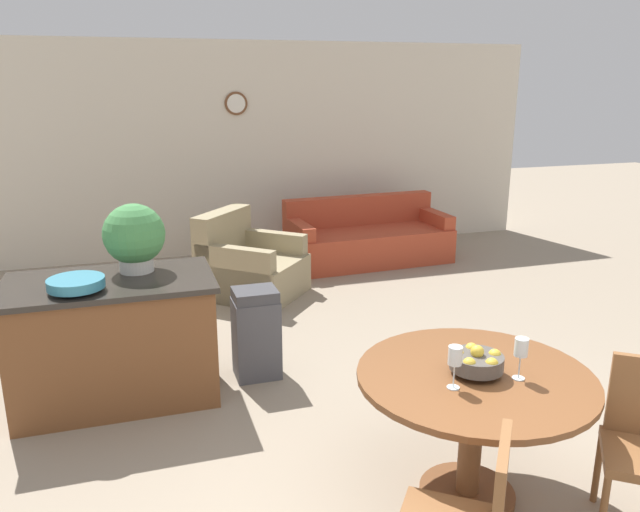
# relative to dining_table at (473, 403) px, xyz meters

# --- Properties ---
(wall_back) EXTENTS (8.00, 0.09, 2.70)m
(wall_back) POSITION_rel_dining_table_xyz_m (-0.17, 5.45, 0.77)
(wall_back) COLOR beige
(wall_back) RESTS_ON ground_plane
(dining_table) EXTENTS (1.25, 1.25, 0.75)m
(dining_table) POSITION_rel_dining_table_xyz_m (0.00, 0.00, 0.00)
(dining_table) COLOR brown
(dining_table) RESTS_ON ground_plane
(fruit_bowl) EXTENTS (0.28, 0.28, 0.16)m
(fruit_bowl) POSITION_rel_dining_table_xyz_m (-0.00, -0.00, 0.24)
(fruit_bowl) COLOR #4C4742
(fruit_bowl) RESTS_ON dining_table
(wine_glass_left) EXTENTS (0.07, 0.07, 0.22)m
(wine_glass_left) POSITION_rel_dining_table_xyz_m (-0.19, -0.10, 0.34)
(wine_glass_left) COLOR silver
(wine_glass_left) RESTS_ON dining_table
(wine_glass_right) EXTENTS (0.07, 0.07, 0.22)m
(wine_glass_right) POSITION_rel_dining_table_xyz_m (0.18, -0.11, 0.34)
(wine_glass_right) COLOR silver
(wine_glass_right) RESTS_ON dining_table
(kitchen_island) EXTENTS (1.42, 0.81, 0.90)m
(kitchen_island) POSITION_rel_dining_table_xyz_m (-1.84, 1.75, -0.13)
(kitchen_island) COLOR brown
(kitchen_island) RESTS_ON ground_plane
(teal_bowl) EXTENTS (0.36, 0.36, 0.09)m
(teal_bowl) POSITION_rel_dining_table_xyz_m (-2.03, 1.56, 0.38)
(teal_bowl) COLOR teal
(teal_bowl) RESTS_ON kitchen_island
(potted_plant) EXTENTS (0.44, 0.44, 0.49)m
(potted_plant) POSITION_rel_dining_table_xyz_m (-1.64, 1.90, 0.58)
(potted_plant) COLOR beige
(potted_plant) RESTS_ON kitchen_island
(trash_bin) EXTENTS (0.34, 0.29, 0.71)m
(trash_bin) POSITION_rel_dining_table_xyz_m (-0.81, 1.80, -0.23)
(trash_bin) COLOR #47474C
(trash_bin) RESTS_ON ground_plane
(couch) EXTENTS (2.04, 0.95, 0.79)m
(couch) POSITION_rel_dining_table_xyz_m (1.18, 4.50, -0.30)
(couch) COLOR #B24228
(couch) RESTS_ON ground_plane
(armchair) EXTENTS (1.28, 1.27, 0.88)m
(armchair) POSITION_rel_dining_table_xyz_m (-0.49, 3.70, -0.28)
(armchair) COLOR #998966
(armchair) RESTS_ON ground_plane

